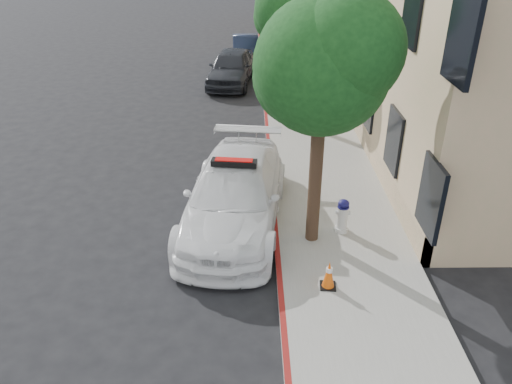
{
  "coord_description": "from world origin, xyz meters",
  "views": [
    {
      "loc": [
        1.47,
        -11.9,
        6.81
      ],
      "look_at": [
        1.58,
        -1.26,
        1.0
      ],
      "focal_mm": 35.0,
      "sensor_mm": 36.0,
      "label": 1
    }
  ],
  "objects_px": {
    "parked_car_mid": "(232,67)",
    "parked_car_far": "(246,48)",
    "fire_hydrant": "(343,216)",
    "police_car": "(235,195)"
  },
  "relations": [
    {
      "from": "police_car",
      "to": "parked_car_far",
      "type": "relative_size",
      "value": 1.5
    },
    {
      "from": "police_car",
      "to": "fire_hydrant",
      "type": "height_order",
      "value": "police_car"
    },
    {
      "from": "police_car",
      "to": "parked_car_mid",
      "type": "distance_m",
      "value": 12.37
    },
    {
      "from": "parked_car_far",
      "to": "fire_hydrant",
      "type": "xyz_separation_m",
      "value": [
        2.46,
        -17.51,
        -0.08
      ]
    },
    {
      "from": "parked_car_far",
      "to": "fire_hydrant",
      "type": "distance_m",
      "value": 17.68
    },
    {
      "from": "parked_car_mid",
      "to": "fire_hydrant",
      "type": "bearing_deg",
      "value": -68.81
    },
    {
      "from": "parked_car_mid",
      "to": "parked_car_far",
      "type": "xyz_separation_m",
      "value": [
        0.62,
        4.53,
        -0.14
      ]
    },
    {
      "from": "police_car",
      "to": "parked_car_mid",
      "type": "xyz_separation_m",
      "value": [
        -0.48,
        12.36,
        -0.03
      ]
    },
    {
      "from": "parked_car_mid",
      "to": "fire_hydrant",
      "type": "xyz_separation_m",
      "value": [
        3.08,
        -12.98,
        -0.22
      ]
    },
    {
      "from": "parked_car_mid",
      "to": "parked_car_far",
      "type": "bearing_deg",
      "value": 90.03
    },
    {
      "from": "police_car",
      "to": "fire_hydrant",
      "type": "bearing_deg",
      "value": -6.49
    },
    {
      "from": "parked_car_mid",
      "to": "parked_car_far",
      "type": "height_order",
      "value": "parked_car_mid"
    },
    {
      "from": "parked_car_far",
      "to": "parked_car_mid",
      "type": "bearing_deg",
      "value": -100.72
    },
    {
      "from": "police_car",
      "to": "parked_car_far",
      "type": "height_order",
      "value": "police_car"
    },
    {
      "from": "parked_car_far",
      "to": "fire_hydrant",
      "type": "relative_size",
      "value": 4.57
    }
  ]
}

